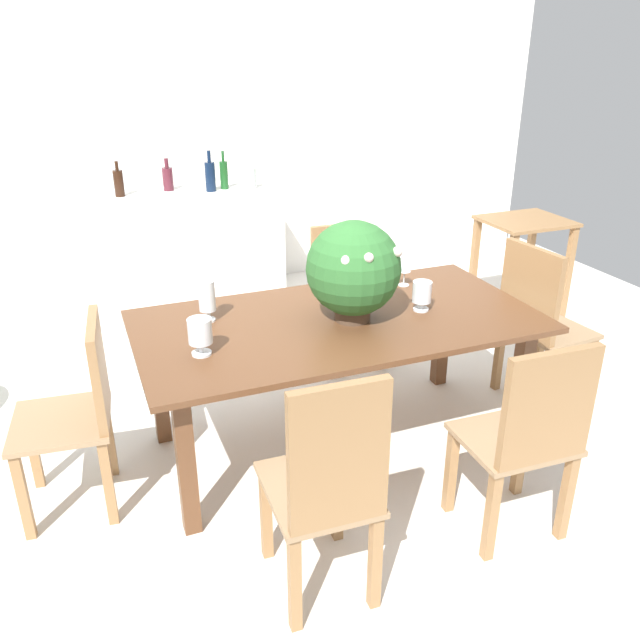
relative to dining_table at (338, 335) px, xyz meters
name	(u,v)px	position (x,y,z in m)	size (l,w,h in m)	color
ground_plane	(322,422)	(0.00, 0.23, -0.66)	(7.04, 7.04, 0.00)	silver
back_wall	(208,138)	(0.00, 2.83, 0.64)	(6.40, 0.10, 2.60)	white
dining_table	(338,335)	(0.00, 0.00, 0.00)	(2.06, 1.06, 0.76)	brown
chair_foot_end	(538,317)	(1.29, -0.01, -0.10)	(0.47, 0.51, 1.01)	olive
chair_near_right	(529,434)	(0.46, -0.98, -0.11)	(0.48, 0.43, 0.98)	olive
chair_head_end	(81,406)	(-1.29, -0.01, -0.13)	(0.48, 0.50, 0.94)	olive
chair_far_right	(344,287)	(0.47, 0.98, -0.14)	(0.45, 0.44, 0.94)	olive
chair_near_left	(328,485)	(-0.47, -1.00, -0.10)	(0.42, 0.49, 1.05)	olive
flower_centerpiece	(353,270)	(0.07, -0.03, 0.36)	(0.48, 0.48, 0.52)	#4C3828
crystal_vase_left	(200,333)	(-0.74, -0.14, 0.20)	(0.11, 0.11, 0.18)	silver
crystal_vase_center_near	(207,297)	(-0.63, 0.22, 0.22)	(0.09, 0.09, 0.22)	silver
crystal_vase_right	(422,293)	(0.45, -0.06, 0.19)	(0.10, 0.10, 0.16)	silver
wine_glass	(405,267)	(0.55, 0.31, 0.21)	(0.08, 0.08, 0.15)	silver
kitchen_counter	(175,252)	(-0.45, 2.33, -0.18)	(1.70, 0.62, 0.97)	silver
wine_bottle_clear	(210,176)	(-0.13, 2.27, 0.42)	(0.08, 0.08, 0.32)	#0F1E38
wine_bottle_amber	(224,174)	(-0.01, 2.32, 0.42)	(0.06, 0.06, 0.30)	#194C1E
wine_bottle_green	(168,178)	(-0.43, 2.43, 0.40)	(0.08, 0.08, 0.25)	#511E28
wine_bottle_tall	(119,183)	(-0.82, 2.35, 0.41)	(0.07, 0.07, 0.27)	black
wine_bottle_dark	(252,178)	(0.20, 2.24, 0.39)	(0.07, 0.07, 0.24)	#B2BFB7
side_table	(523,244)	(2.10, 1.18, -0.07)	(0.64, 0.55, 0.79)	olive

